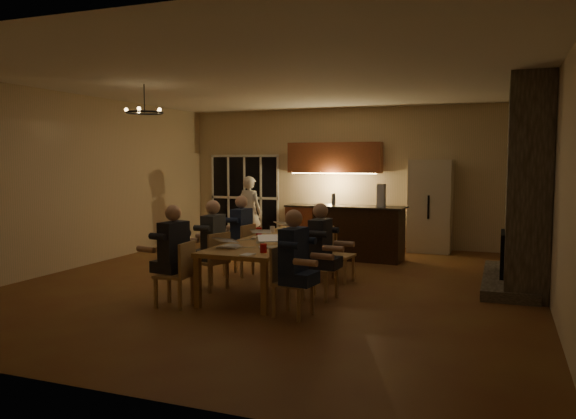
# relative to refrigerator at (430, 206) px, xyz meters

# --- Properties ---
(floor) EXTENTS (9.00, 9.00, 0.00)m
(floor) POSITION_rel_refrigerator_xyz_m (-1.90, -4.15, -1.00)
(floor) COLOR brown
(floor) RESTS_ON ground
(back_wall) EXTENTS (8.00, 0.04, 3.20)m
(back_wall) POSITION_rel_refrigerator_xyz_m (-1.90, 0.37, 0.60)
(back_wall) COLOR #CEB292
(back_wall) RESTS_ON ground
(left_wall) EXTENTS (0.04, 9.00, 3.20)m
(left_wall) POSITION_rel_refrigerator_xyz_m (-5.92, -4.15, 0.60)
(left_wall) COLOR #CEB292
(left_wall) RESTS_ON ground
(right_wall) EXTENTS (0.04, 9.00, 3.20)m
(right_wall) POSITION_rel_refrigerator_xyz_m (2.12, -4.15, 0.60)
(right_wall) COLOR #CEB292
(right_wall) RESTS_ON ground
(ceiling) EXTENTS (8.00, 9.00, 0.04)m
(ceiling) POSITION_rel_refrigerator_xyz_m (-1.90, -4.15, 2.22)
(ceiling) COLOR white
(ceiling) RESTS_ON back_wall
(french_doors) EXTENTS (1.86, 0.08, 2.10)m
(french_doors) POSITION_rel_refrigerator_xyz_m (-4.60, 0.32, 0.05)
(french_doors) COLOR black
(french_doors) RESTS_ON ground
(fireplace) EXTENTS (0.58, 2.50, 3.20)m
(fireplace) POSITION_rel_refrigerator_xyz_m (1.80, -2.95, 0.60)
(fireplace) COLOR #61594C
(fireplace) RESTS_ON ground
(kitchenette) EXTENTS (2.24, 0.68, 2.40)m
(kitchenette) POSITION_rel_refrigerator_xyz_m (-2.20, 0.05, 0.20)
(kitchenette) COLOR brown
(kitchenette) RESTS_ON ground
(refrigerator) EXTENTS (0.90, 0.68, 2.00)m
(refrigerator) POSITION_rel_refrigerator_xyz_m (0.00, 0.00, 0.00)
(refrigerator) COLOR beige
(refrigerator) RESTS_ON ground
(dining_table) EXTENTS (1.10, 3.33, 0.75)m
(dining_table) POSITION_rel_refrigerator_xyz_m (-1.85, -4.33, -0.62)
(dining_table) COLOR #AF7546
(dining_table) RESTS_ON ground
(bar_island) EXTENTS (1.88, 0.79, 1.08)m
(bar_island) POSITION_rel_refrigerator_xyz_m (-1.21, -1.55, -0.46)
(bar_island) COLOR black
(bar_island) RESTS_ON ground
(chair_left_near) EXTENTS (0.47, 0.47, 0.89)m
(chair_left_near) POSITION_rel_refrigerator_xyz_m (-2.68, -5.99, -0.55)
(chair_left_near) COLOR tan
(chair_left_near) RESTS_ON ground
(chair_left_mid) EXTENTS (0.56, 0.56, 0.89)m
(chair_left_mid) POSITION_rel_refrigerator_xyz_m (-2.72, -4.90, -0.55)
(chair_left_mid) COLOR tan
(chair_left_mid) RESTS_ON ground
(chair_left_far) EXTENTS (0.49, 0.49, 0.89)m
(chair_left_far) POSITION_rel_refrigerator_xyz_m (-2.78, -3.80, -0.55)
(chair_left_far) COLOR tan
(chair_left_far) RESTS_ON ground
(chair_right_near) EXTENTS (0.51, 0.51, 0.89)m
(chair_right_near) POSITION_rel_refrigerator_xyz_m (-1.00, -5.87, -0.55)
(chair_right_near) COLOR tan
(chair_right_near) RESTS_ON ground
(chair_right_mid) EXTENTS (0.50, 0.50, 0.89)m
(chair_right_mid) POSITION_rel_refrigerator_xyz_m (-0.96, -4.87, -0.55)
(chair_right_mid) COLOR tan
(chair_right_mid) RESTS_ON ground
(chair_right_far) EXTENTS (0.49, 0.49, 0.89)m
(chair_right_far) POSITION_rel_refrigerator_xyz_m (-1.01, -3.67, -0.55)
(chair_right_far) COLOR tan
(chair_right_far) RESTS_ON ground
(person_left_near) EXTENTS (0.69, 0.69, 1.38)m
(person_left_near) POSITION_rel_refrigerator_xyz_m (-2.73, -5.90, -0.31)
(person_left_near) COLOR #262930
(person_left_near) RESTS_ON ground
(person_right_near) EXTENTS (0.67, 0.67, 1.38)m
(person_right_near) POSITION_rel_refrigerator_xyz_m (-0.95, -5.98, -0.31)
(person_right_near) COLOR #1C2548
(person_right_near) RESTS_ON ground
(person_left_mid) EXTENTS (0.61, 0.61, 1.38)m
(person_left_mid) POSITION_rel_refrigerator_xyz_m (-2.68, -4.86, -0.31)
(person_left_mid) COLOR #33383D
(person_left_mid) RESTS_ON ground
(person_right_mid) EXTENTS (0.63, 0.63, 1.38)m
(person_right_mid) POSITION_rel_refrigerator_xyz_m (-0.96, -4.86, -0.31)
(person_right_mid) COLOR #262930
(person_right_mid) RESTS_ON ground
(person_left_far) EXTENTS (0.63, 0.63, 1.38)m
(person_left_far) POSITION_rel_refrigerator_xyz_m (-2.76, -3.70, -0.31)
(person_left_far) COLOR #1C2548
(person_left_far) RESTS_ON ground
(standing_person) EXTENTS (0.64, 0.47, 1.63)m
(standing_person) POSITION_rel_refrigerator_xyz_m (-3.96, -0.78, -0.19)
(standing_person) COLOR white
(standing_person) RESTS_ON ground
(chandelier) EXTENTS (0.60, 0.60, 0.03)m
(chandelier) POSITION_rel_refrigerator_xyz_m (-3.96, -4.76, 1.75)
(chandelier) COLOR black
(chandelier) RESTS_ON ceiling
(laptop_a) EXTENTS (0.34, 0.30, 0.23)m
(laptop_a) POSITION_rel_refrigerator_xyz_m (-2.15, -5.36, -0.14)
(laptop_a) COLOR silver
(laptop_a) RESTS_ON dining_table
(laptop_b) EXTENTS (0.42, 0.40, 0.23)m
(laptop_b) POSITION_rel_refrigerator_xyz_m (-1.60, -5.19, -0.14)
(laptop_b) COLOR silver
(laptop_b) RESTS_ON dining_table
(laptop_c) EXTENTS (0.38, 0.35, 0.23)m
(laptop_c) POSITION_rel_refrigerator_xyz_m (-2.11, -4.31, -0.14)
(laptop_c) COLOR silver
(laptop_c) RESTS_ON dining_table
(laptop_d) EXTENTS (0.36, 0.33, 0.23)m
(laptop_d) POSITION_rel_refrigerator_xyz_m (-1.56, -4.36, -0.14)
(laptop_d) COLOR silver
(laptop_d) RESTS_ON dining_table
(laptop_e) EXTENTS (0.37, 0.34, 0.23)m
(laptop_e) POSITION_rel_refrigerator_xyz_m (-2.11, -3.18, -0.14)
(laptop_e) COLOR silver
(laptop_e) RESTS_ON dining_table
(laptop_f) EXTENTS (0.35, 0.31, 0.23)m
(laptop_f) POSITION_rel_refrigerator_xyz_m (-1.55, -3.22, -0.14)
(laptop_f) COLOR silver
(laptop_f) RESTS_ON dining_table
(mug_front) EXTENTS (0.08, 0.08, 0.10)m
(mug_front) POSITION_rel_refrigerator_xyz_m (-1.93, -4.84, -0.20)
(mug_front) COLOR white
(mug_front) RESTS_ON dining_table
(mug_mid) EXTENTS (0.08, 0.08, 0.10)m
(mug_mid) POSITION_rel_refrigerator_xyz_m (-1.79, -3.81, -0.20)
(mug_mid) COLOR white
(mug_mid) RESTS_ON dining_table
(mug_back) EXTENTS (0.09, 0.09, 0.10)m
(mug_back) POSITION_rel_refrigerator_xyz_m (-2.25, -3.54, -0.20)
(mug_back) COLOR white
(mug_back) RESTS_ON dining_table
(redcup_near) EXTENTS (0.09, 0.09, 0.12)m
(redcup_near) POSITION_rel_refrigerator_xyz_m (-1.52, -5.60, -0.19)
(redcup_near) COLOR #AD0C0B
(redcup_near) RESTS_ON dining_table
(redcup_mid) EXTENTS (0.10, 0.10, 0.12)m
(redcup_mid) POSITION_rel_refrigerator_xyz_m (-2.32, -3.96, -0.19)
(redcup_mid) COLOR #AD0C0B
(redcup_mid) RESTS_ON dining_table
(can_silver) EXTENTS (0.07, 0.07, 0.12)m
(can_silver) POSITION_rel_refrigerator_xyz_m (-1.82, -4.97, -0.19)
(can_silver) COLOR #B2B2B7
(can_silver) RESTS_ON dining_table
(can_cola) EXTENTS (0.07, 0.07, 0.12)m
(can_cola) POSITION_rel_refrigerator_xyz_m (-2.01, -2.93, -0.19)
(can_cola) COLOR #3F0F0C
(can_cola) RESTS_ON dining_table
(can_right) EXTENTS (0.07, 0.07, 0.12)m
(can_right) POSITION_rel_refrigerator_xyz_m (-1.45, -4.03, -0.19)
(can_right) COLOR #B2B2B7
(can_right) RESTS_ON dining_table
(plate_near) EXTENTS (0.24, 0.24, 0.02)m
(plate_near) POSITION_rel_refrigerator_xyz_m (-1.46, -4.88, -0.24)
(plate_near) COLOR white
(plate_near) RESTS_ON dining_table
(plate_left) EXTENTS (0.24, 0.24, 0.02)m
(plate_left) POSITION_rel_refrigerator_xyz_m (-2.18, -5.24, -0.24)
(plate_left) COLOR white
(plate_left) RESTS_ON dining_table
(plate_far) EXTENTS (0.25, 0.25, 0.02)m
(plate_far) POSITION_rel_refrigerator_xyz_m (-1.46, -3.60, -0.24)
(plate_far) COLOR white
(plate_far) RESTS_ON dining_table
(notepad) EXTENTS (0.17, 0.22, 0.01)m
(notepad) POSITION_rel_refrigerator_xyz_m (-1.64, -5.85, -0.24)
(notepad) COLOR white
(notepad) RESTS_ON dining_table
(bar_bottle) EXTENTS (0.08, 0.08, 0.24)m
(bar_bottle) POSITION_rel_refrigerator_xyz_m (-1.76, -1.47, 0.20)
(bar_bottle) COLOR #99999E
(bar_bottle) RESTS_ON bar_island
(bar_blender) EXTENTS (0.16, 0.16, 0.45)m
(bar_blender) POSITION_rel_refrigerator_xyz_m (-0.74, -1.65, 0.30)
(bar_blender) COLOR silver
(bar_blender) RESTS_ON bar_island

